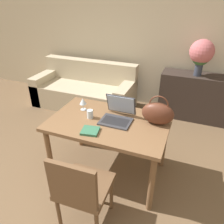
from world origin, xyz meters
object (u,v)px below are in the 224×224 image
object	(u,v)px
drinking_glass	(90,114)
handbag	(158,113)
couch	(85,91)
laptop	(118,113)
flower_vase	(201,54)
wine_glass	(83,102)
chair	(81,188)

from	to	relation	value
drinking_glass	handbag	bearing A→B (deg)	11.86
couch	drinking_glass	xyz separation A→B (m)	(0.89, -1.51, 0.49)
couch	laptop	distance (m)	1.91
couch	laptop	xyz separation A→B (m)	(1.18, -1.41, 0.51)
laptop	flower_vase	distance (m)	1.83
wine_glass	handbag	bearing A→B (deg)	0.64
wine_glass	handbag	size ratio (longest dim) A/B	0.43
handbag	couch	bearing A→B (deg)	139.67
wine_glass	chair	bearing A→B (deg)	-64.19
couch	drinking_glass	size ratio (longest dim) A/B	19.79
chair	flower_vase	size ratio (longest dim) A/B	1.52
chair	handbag	distance (m)	1.06
wine_glass	laptop	bearing A→B (deg)	-5.68
handbag	flower_vase	bearing A→B (deg)	78.28
handbag	flower_vase	xyz separation A→B (m)	(0.33, 1.58, 0.27)
chair	handbag	xyz separation A→B (m)	(0.45, 0.88, 0.36)
wine_glass	flower_vase	distance (m)	2.02
flower_vase	chair	bearing A→B (deg)	-107.50
chair	laptop	world-z (taller)	laptop
flower_vase	drinking_glass	bearing A→B (deg)	-121.01
handbag	wine_glass	bearing A→B (deg)	-179.36
laptop	handbag	distance (m)	0.42
drinking_glass	handbag	distance (m)	0.73
couch	wine_glass	size ratio (longest dim) A/B	12.84
laptop	handbag	bearing A→B (deg)	7.53
couch	laptop	bearing A→B (deg)	-50.05
drinking_glass	wine_glass	bearing A→B (deg)	138.53
couch	chair	bearing A→B (deg)	-62.81
wine_glass	flower_vase	bearing A→B (deg)	53.02
chair	wine_glass	size ratio (longest dim) A/B	5.85
drinking_glass	wine_glass	world-z (taller)	wine_glass
handbag	flower_vase	world-z (taller)	flower_vase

